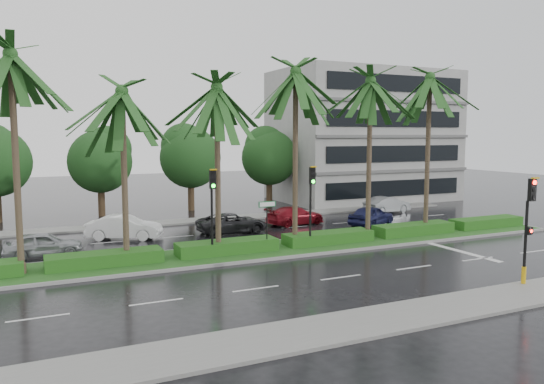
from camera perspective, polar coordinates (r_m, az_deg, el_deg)
name	(u,v)px	position (r m, az deg, el deg)	size (l,w,h in m)	color
ground	(288,254)	(27.60, 1.79, -6.68)	(120.00, 120.00, 0.00)	black
near_sidewalk	(423,312)	(19.39, 15.90, -12.35)	(40.00, 2.40, 0.12)	slate
far_sidewalk	(213,219)	(38.48, -6.34, -2.94)	(40.00, 2.00, 0.12)	slate
median	(280,249)	(28.46, 0.87, -6.12)	(36.00, 4.00, 0.15)	gray
hedge	(280,242)	(28.38, 0.87, -5.39)	(35.20, 1.40, 0.60)	#1E4814
lane_markings	(343,250)	(28.72, 7.62, -6.21)	(34.00, 13.06, 0.01)	silver
palm_row	(258,91)	(27.38, -1.50, 10.84)	(26.30, 4.20, 10.23)	#3B2C22
signal_near	(528,226)	(23.61, 25.85, -3.31)	(0.34, 0.45, 4.36)	black
signal_median_left	(212,200)	(25.82, -6.43, -0.85)	(0.34, 0.42, 4.36)	black
signal_median_right	(311,194)	(28.06, 4.26, -0.27)	(0.34, 0.42, 4.36)	black
street_sign	(267,213)	(27.20, -0.54, -2.31)	(0.95, 0.09, 2.60)	black
bg_trees	(195,155)	(43.48, -8.25, 4.00)	(32.94, 5.05, 7.29)	#3A2E1A
building	(363,136)	(51.14, 9.73, 5.95)	(16.00, 10.00, 12.00)	gray
car_silver	(43,244)	(29.22, -23.39, -5.18)	(3.77, 1.51, 1.28)	#A4A7AC
car_white	(124,227)	(32.46, -15.59, -3.68)	(4.31, 1.50, 1.42)	white
car_darkgrey	(232,223)	(33.38, -4.27, -3.34)	(4.49, 2.07, 1.25)	black
car_red	(295,216)	(36.38, 2.51, -2.55)	(4.26, 1.73, 1.24)	maroon
car_blue	(371,216)	(36.59, 10.62, -2.51)	(3.97, 1.60, 1.35)	#161A44
car_grey	(387,205)	(42.56, 12.27, -1.36)	(3.99, 1.39, 1.31)	slate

